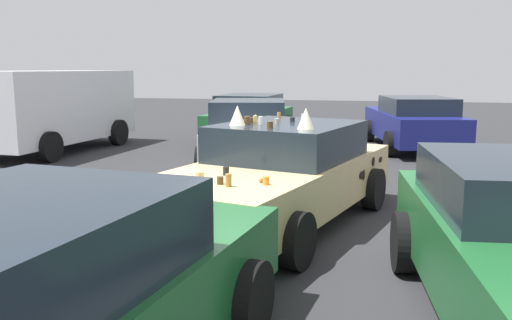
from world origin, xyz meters
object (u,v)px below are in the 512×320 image
object	(u,v)px
parked_van_row_back_center	(52,106)
art_car_decorated	(280,174)
parked_sedan_far_left	(248,133)
parked_sedan_near_right	(32,307)
parked_sedan_far_right	(250,117)
parked_sedan_behind_left	(413,122)

from	to	relation	value
parked_van_row_back_center	art_car_decorated	bearing A→B (deg)	56.59
art_car_decorated	parked_sedan_far_left	world-z (taller)	art_car_decorated
parked_sedan_near_right	parked_sedan_far_right	size ratio (longest dim) A/B	1.03
parked_sedan_far_left	parked_sedan_behind_left	xyz separation A→B (m)	(3.43, -3.72, 0.01)
parked_van_row_back_center	parked_sedan_behind_left	xyz separation A→B (m)	(2.55, -9.17, -0.45)
parked_sedan_far_right	parked_sedan_behind_left	bearing A→B (deg)	-94.87
parked_sedan_behind_left	art_car_decorated	bearing A→B (deg)	152.79
parked_sedan_far_right	parked_sedan_far_left	bearing A→B (deg)	-164.93
parked_sedan_behind_left	parked_sedan_far_left	bearing A→B (deg)	120.89
art_car_decorated	parked_sedan_behind_left	world-z (taller)	art_car_decorated
art_car_decorated	parked_sedan_behind_left	xyz separation A→B (m)	(7.88, -2.17, 0.03)
parked_van_row_back_center	parked_sedan_far_left	xyz separation A→B (m)	(-0.88, -5.45, -0.46)
art_car_decorated	parked_sedan_far_left	bearing A→B (deg)	-145.59
art_car_decorated	parked_sedan_near_right	xyz separation A→B (m)	(-4.57, 0.69, 0.01)
parked_sedan_far_left	parked_sedan_far_right	bearing A→B (deg)	-178.72
parked_sedan_far_left	parked_sedan_behind_left	bearing A→B (deg)	121.12
art_car_decorated	parked_sedan_far_right	world-z (taller)	art_car_decorated
art_car_decorated	parked_van_row_back_center	world-z (taller)	parked_van_row_back_center
art_car_decorated	parked_sedan_far_right	distance (m)	8.81
parked_sedan_near_right	parked_sedan_far_right	world-z (taller)	parked_sedan_near_right
parked_sedan_near_right	parked_sedan_far_right	distance (m)	13.15
art_car_decorated	parked_sedan_far_left	size ratio (longest dim) A/B	1.10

